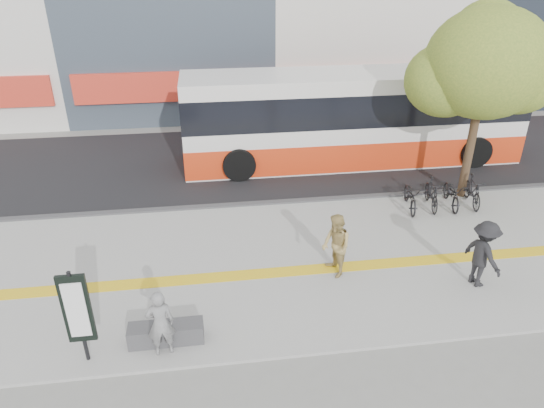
{
  "coord_description": "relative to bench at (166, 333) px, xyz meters",
  "views": [
    {
      "loc": [
        -1.44,
        -9.44,
        7.59
      ],
      "look_at": [
        0.15,
        2.0,
        1.61
      ],
      "focal_mm": 32.02,
      "sensor_mm": 36.0,
      "label": 1
    }
  ],
  "objects": [
    {
      "name": "ground",
      "position": [
        2.6,
        1.2,
        -0.3
      ],
      "size": [
        120.0,
        120.0,
        0.0
      ],
      "primitive_type": "plane",
      "color": "slate",
      "rests_on": "ground"
    },
    {
      "name": "sidewalk",
      "position": [
        2.6,
        2.7,
        -0.27
      ],
      "size": [
        40.0,
        7.0,
        0.08
      ],
      "primitive_type": "cube",
      "color": "gray",
      "rests_on": "ground"
    },
    {
      "name": "tactile_strip",
      "position": [
        2.6,
        2.2,
        -0.22
      ],
      "size": [
        40.0,
        0.45,
        0.01
      ],
      "primitive_type": "cube",
      "color": "gold",
      "rests_on": "sidewalk"
    },
    {
      "name": "street",
      "position": [
        2.6,
        10.2,
        -0.28
      ],
      "size": [
        40.0,
        8.0,
        0.06
      ],
      "primitive_type": "cube",
      "color": "black",
      "rests_on": "ground"
    },
    {
      "name": "curb",
      "position": [
        2.6,
        6.2,
        -0.23
      ],
      "size": [
        40.0,
        0.25,
        0.14
      ],
      "primitive_type": "cube",
      "color": "#3C3C3E",
      "rests_on": "ground"
    },
    {
      "name": "bench",
      "position": [
        0.0,
        0.0,
        0.0
      ],
      "size": [
        1.6,
        0.45,
        0.45
      ],
      "primitive_type": "cube",
      "color": "#3C3C3E",
      "rests_on": "sidewalk"
    },
    {
      "name": "signboard",
      "position": [
        -1.6,
        -0.31,
        1.06
      ],
      "size": [
        0.55,
        0.1,
        2.2
      ],
      "color": "black",
      "rests_on": "sidewalk"
    },
    {
      "name": "street_tree",
      "position": [
        9.78,
        6.02,
        4.21
      ],
      "size": [
        4.4,
        3.8,
        6.31
      ],
      "color": "#3C281B",
      "rests_on": "sidewalk"
    },
    {
      "name": "bus",
      "position": [
        6.89,
        9.7,
        1.42
      ],
      "size": [
        13.31,
        3.15,
        3.54
      ],
      "color": "silver",
      "rests_on": "street"
    },
    {
      "name": "bicycle_row",
      "position": [
        8.67,
        5.2,
        0.25
      ],
      "size": [
        2.99,
        1.79,
        0.99
      ],
      "color": "black",
      "rests_on": "sidewalk"
    },
    {
      "name": "seated_woman",
      "position": [
        -0.05,
        -0.32,
        0.56
      ],
      "size": [
        0.62,
        0.46,
        1.57
      ],
      "primitive_type": "imported",
      "rotation": [
        0.0,
        0.0,
        3.3
      ],
      "color": "black",
      "rests_on": "sidewalk"
    },
    {
      "name": "pedestrian_tan",
      "position": [
        4.23,
        1.95,
        0.63
      ],
      "size": [
        0.81,
        0.95,
        1.72
      ],
      "primitive_type": "imported",
      "rotation": [
        0.0,
        0.0,
        -1.36
      ],
      "color": "tan",
      "rests_on": "sidewalk"
    },
    {
      "name": "pedestrian_dark",
      "position": [
        7.73,
        1.03,
        0.67
      ],
      "size": [
        0.93,
        1.28,
        1.78
      ],
      "primitive_type": "imported",
      "rotation": [
        0.0,
        0.0,
        1.82
      ],
      "color": "black",
      "rests_on": "sidewalk"
    }
  ]
}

